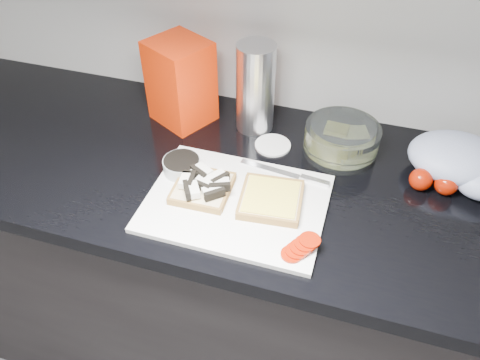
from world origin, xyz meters
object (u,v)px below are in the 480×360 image
cutting_board (236,203)px  glass_bowl (341,140)px  bread_bag (181,82)px  steel_canister (255,88)px

cutting_board → glass_bowl: size_ratio=2.14×
cutting_board → bread_bag: 0.39m
cutting_board → bread_bag: size_ratio=1.77×
glass_bowl → bread_bag: bearing=176.9°
bread_bag → steel_canister: bearing=33.4°
bread_bag → steel_canister: steel_canister is taller
glass_bowl → cutting_board: bearing=-126.9°
glass_bowl → steel_canister: 0.26m
glass_bowl → bread_bag: 0.45m
cutting_board → steel_canister: bearing=98.1°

